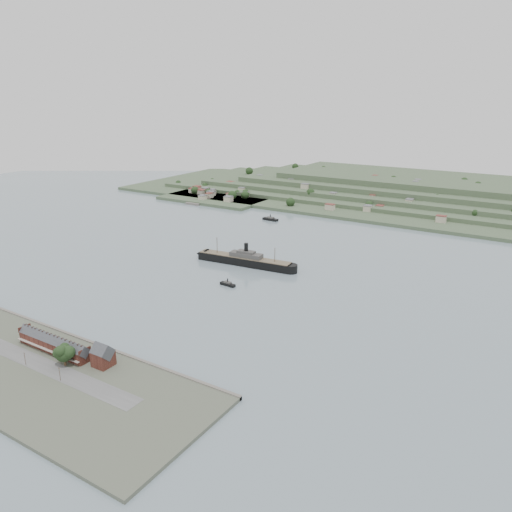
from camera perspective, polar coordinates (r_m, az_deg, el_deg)
The scene contains 9 objects.
ground at distance 427.55m, azimuth -2.96°, elevation -2.12°, with size 1400.00×1400.00×0.00m, color slate.
near_shore at distance 307.82m, azimuth -23.68°, elevation -11.99°, with size 220.00×80.00×2.60m.
terrace_row at distance 321.65m, azimuth -22.11°, elevation -9.28°, with size 55.60×9.80×11.07m.
gabled_building at distance 296.18m, azimuth -17.10°, elevation -10.83°, with size 10.40×10.18×14.09m.
far_peninsula at distance 761.56m, azimuth 16.12°, elevation 7.11°, with size 760.00×309.00×30.00m.
steamship at distance 450.65m, azimuth -1.62°, elevation -0.42°, with size 102.82×21.14×24.66m.
tugboat at distance 402.47m, azimuth -3.26°, elevation -3.21°, with size 14.08×4.86×6.22m.
ferry_west at distance 610.07m, azimuth 1.65°, elevation 4.26°, with size 20.50×6.93×7.57m.
fig_tree at distance 302.01m, azimuth -21.13°, elevation -10.28°, with size 11.92×10.32×13.30m.
Camera 1 is at (230.89, -328.31, 147.31)m, focal length 35.00 mm.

